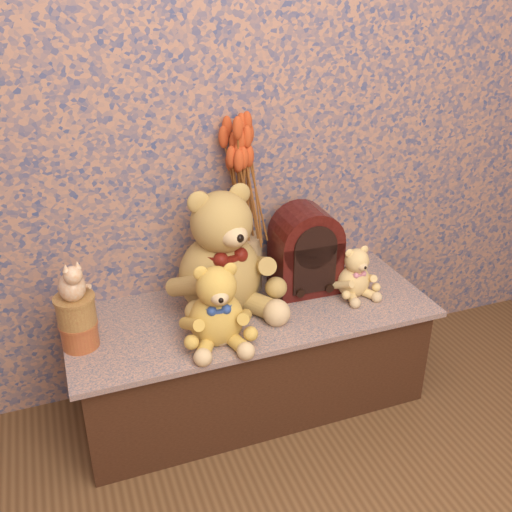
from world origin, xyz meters
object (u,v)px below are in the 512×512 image
Objects in this scene: cat_figurine at (71,278)px; teddy_medium at (216,300)px; teddy_small at (354,269)px; cathedral_radio at (305,249)px; ceramic_vase at (245,262)px; teddy_large at (219,244)px; biscuit_tin_lower at (80,335)px.

teddy_medium is at bearing -28.82° from cat_figurine.
cathedral_radio is (-0.16, 0.10, 0.06)m from teddy_small.
teddy_medium reaches higher than ceramic_vase.
teddy_large is 0.35m from cathedral_radio.
teddy_medium is 1.41× the size of ceramic_vase.
teddy_small is 1.52× the size of cat_figurine.
teddy_medium is 0.46m from biscuit_tin_lower.
cathedral_radio reaches higher than biscuit_tin_lower.
cat_figurine is (-0.50, -0.08, 0.00)m from teddy_large.
teddy_large is 0.51m from cat_figurine.
teddy_medium is at bearing -124.52° from ceramic_vase.
teddy_large reaches higher than biscuit_tin_lower.
cat_figurine is at bearing -164.10° from ceramic_vase.
cathedral_radio is (0.34, 0.01, -0.08)m from teddy_large.
teddy_large reaches higher than teddy_small.
ceramic_vase is at bearing 2.51° from cat_figurine.
teddy_medium is 2.55× the size of biscuit_tin_lower.
cathedral_radio is 0.85m from cat_figurine.
teddy_large reaches higher than teddy_medium.
cathedral_radio is 2.83× the size of biscuit_tin_lower.
teddy_large is 0.52m from teddy_small.
cathedral_radio reaches higher than teddy_medium.
ceramic_vase is (0.13, 0.10, -0.14)m from teddy_large.
ceramic_vase is at bearing 26.66° from teddy_large.
ceramic_vase is at bearing 158.56° from cathedral_radio.
teddy_large is at bearing 9.31° from biscuit_tin_lower.
teddy_large is at bearing 164.14° from teddy_small.
teddy_small is at bearing -0.60° from biscuit_tin_lower.
ceramic_vase reaches higher than teddy_small.
teddy_large reaches higher than ceramic_vase.
cathedral_radio is at bearing 6.19° from biscuit_tin_lower.
cathedral_radio reaches higher than cat_figurine.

